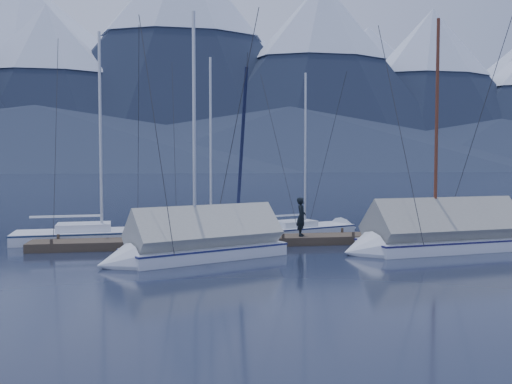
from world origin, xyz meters
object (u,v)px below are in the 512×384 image
sailboat_open_right (312,230)px  person (301,217)px  sailboat_open_mid (221,233)px  sailboat_covered_far (191,246)px  sailboat_open_left (115,237)px  sailboat_covered_near (431,238)px

sailboat_open_right → person: bearing=-113.3°
sailboat_open_mid → sailboat_covered_far: sailboat_covered_far is taller
sailboat_open_right → person: (-1.42, -3.31, 1.00)m
sailboat_open_right → sailboat_covered_far: sailboat_covered_far is taller
sailboat_open_mid → sailboat_covered_far: 6.07m
sailboat_open_mid → person: size_ratio=5.55×
sailboat_open_left → sailboat_open_mid: sailboat_open_left is taller
sailboat_covered_near → sailboat_covered_far: 9.26m
sailboat_open_left → sailboat_covered_far: (3.07, -5.30, 0.29)m
sailboat_open_right → sailboat_open_mid: bearing=-175.2°
sailboat_covered_near → person: size_ratio=6.09×
sailboat_open_left → person: bearing=-17.1°
person → sailboat_open_right: bearing=-3.7°
sailboat_covered_near → sailboat_covered_far: bearing=-178.1°
sailboat_open_left → sailboat_covered_near: bearing=-22.0°
sailboat_open_mid → sailboat_open_right: bearing=4.8°
sailboat_open_right → sailboat_covered_far: 8.75m
sailboat_open_left → sailboat_covered_far: bearing=-59.9°
sailboat_open_right → sailboat_covered_far: bearing=-134.9°
sailboat_covered_far → person: bearing=31.3°
sailboat_open_left → sailboat_open_right: sailboat_open_left is taller
sailboat_open_left → person: size_ratio=6.11×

